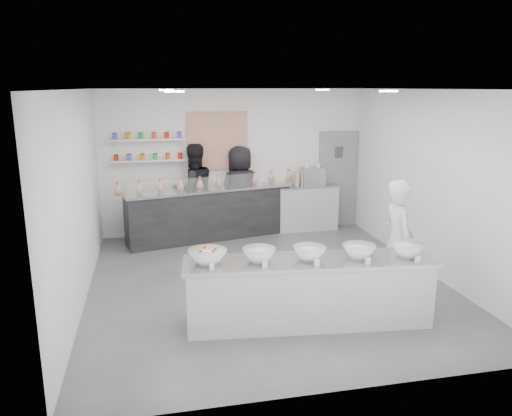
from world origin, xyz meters
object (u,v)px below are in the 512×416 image
Objects in this scene: espresso_ledge at (307,208)px; espresso_machine at (312,177)px; staff_left at (194,191)px; staff_right at (240,190)px; back_bar at (210,214)px; prep_counter at (309,291)px; woman_prep at (398,242)px.

espresso_ledge is 2.69× the size of espresso_machine.
staff_right is (0.97, 0.00, -0.03)m from staff_left.
back_bar is at bearing -173.95° from espresso_ledge.
prep_counter is 1.68× the size of staff_left.
espresso_machine is (2.24, 0.23, 0.63)m from back_bar.
woman_prep is 4.64m from staff_left.
prep_counter is 4.30m from staff_right.
back_bar is (-0.80, 4.02, 0.09)m from prep_counter.
staff_left reaches higher than back_bar.
prep_counter is 4.10m from back_bar.
staff_right is (-1.47, 0.02, 0.44)m from espresso_ledge.
prep_counter is 4.44m from staff_left.
espresso_machine reaches higher than back_bar.
woman_prep is 0.93× the size of staff_left.
prep_counter is 1.74× the size of staff_right.
prep_counter is 1.80× the size of woman_prep.
staff_left reaches higher than prep_counter.
back_bar is at bearing 107.29° from prep_counter.
espresso_ledge is at bearing 6.36° from woman_prep.
woman_prep is 0.97× the size of staff_right.
espresso_ledge is at bearing 180.00° from espresso_machine.
espresso_ledge is 0.68m from espresso_machine.
woman_prep reaches higher than espresso_ledge.
espresso_ledge is (2.14, 0.23, -0.04)m from back_bar.
espresso_ledge is at bearing 78.58° from prep_counter.
staff_left is 0.97m from staff_right.
staff_left reaches higher than staff_right.
staff_right is (-1.56, 3.90, 0.03)m from woman_prep.
back_bar is 0.58m from staff_left.
espresso_machine is at bearing 161.77° from staff_right.
staff_right is at bearing 162.80° from staff_left.
prep_counter is 1.55m from woman_prep.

